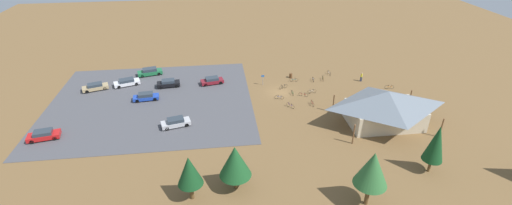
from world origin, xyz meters
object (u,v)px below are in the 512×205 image
(car_blue_front_row, at_px, (146,97))
(bicycle_red_yard_front, at_px, (312,103))
(bicycle_red_lone_east, at_px, (303,95))
(car_white_end_stall, at_px, (127,82))
(bicycle_silver_front_row, at_px, (313,79))
(car_silver_inner_stall, at_px, (176,122))
(trash_bin, at_px, (291,76))
(bicycle_silver_trailside, at_px, (312,91))
(car_black_back_corner, at_px, (168,83))
(pine_midwest, at_px, (436,143))
(bicycle_black_near_sign, at_px, (283,87))
(car_green_aisle_side, at_px, (150,72))
(pine_center, at_px, (189,171))
(car_maroon_second_row, at_px, (212,81))
(bicycle_purple_edge_north, at_px, (290,105))
(bike_pavilion, at_px, (386,106))
(bicycle_orange_yard_left, at_px, (389,87))
(bicycle_teal_back_row, at_px, (294,80))
(bicycle_blue_yard_right, at_px, (279,97))
(car_red_far_end, at_px, (44,135))
(visitor_crossing_yard, at_px, (361,77))
(lot_sign, at_px, (263,78))
(bicycle_green_by_bin, at_px, (292,93))
(pine_west, at_px, (235,161))
(car_tan_near_entry, at_px, (95,87))
(bicycle_white_yard_center, at_px, (329,73))
(pine_far_west, at_px, (372,169))

(car_blue_front_row, bearing_deg, bicycle_red_yard_front, 169.24)
(bicycle_red_lone_east, distance_m, car_white_end_stall, 33.52)
(bicycle_red_yard_front, bearing_deg, bicycle_silver_front_row, -106.07)
(car_silver_inner_stall, bearing_deg, trash_bin, -144.06)
(bicycle_silver_trailside, bearing_deg, bicycle_silver_front_row, -107.63)
(bicycle_red_yard_front, height_order, car_black_back_corner, car_black_back_corner)
(bicycle_silver_trailside, bearing_deg, pine_midwest, 111.40)
(bicycle_silver_front_row, distance_m, bicycle_black_near_sign, 6.92)
(car_silver_inner_stall, xyz_separation_m, car_black_back_corner, (2.40, -14.43, 0.00))
(trash_bin, bearing_deg, car_blue_front_row, 12.68)
(bicycle_red_lone_east, xyz_separation_m, car_green_aisle_side, (28.66, -12.96, 0.42))
(pine_center, relative_size, car_maroon_second_row, 1.30)
(bicycle_purple_edge_north, relative_size, bicycle_red_lone_east, 0.86)
(bike_pavilion, bearing_deg, car_white_end_stall, -24.30)
(bicycle_purple_edge_north, relative_size, bicycle_orange_yard_left, 0.82)
(bicycle_silver_trailside, height_order, car_green_aisle_side, car_green_aisle_side)
(bicycle_teal_back_row, xyz_separation_m, car_green_aisle_side, (28.35, -6.59, 0.42))
(bicycle_blue_yard_right, bearing_deg, car_black_back_corner, -20.72)
(trash_bin, relative_size, car_white_end_stall, 0.18)
(pine_midwest, relative_size, car_silver_inner_stall, 1.47)
(trash_bin, relative_size, pine_midwest, 0.13)
(bicycle_red_yard_front, height_order, bicycle_silver_trailside, bicycle_silver_trailside)
(bicycle_purple_edge_north, relative_size, car_red_far_end, 0.29)
(bicycle_black_near_sign, bearing_deg, car_black_back_corner, -9.25)
(car_green_aisle_side, bearing_deg, visitor_crossing_yard, 168.92)
(lot_sign, distance_m, bicycle_green_by_bin, 6.71)
(bicycle_silver_trailside, xyz_separation_m, car_maroon_second_row, (18.07, -6.25, 0.35))
(pine_center, relative_size, car_green_aisle_side, 1.16)
(pine_west, distance_m, car_tan_near_entry, 38.21)
(pine_center, relative_size, bicycle_orange_yard_left, 3.55)
(bicycle_orange_yard_left, bearing_deg, pine_center, 34.27)
(bicycle_blue_yard_right, bearing_deg, bike_pavilion, 145.43)
(trash_bin, distance_m, car_white_end_stall, 31.83)
(pine_center, xyz_separation_m, car_maroon_second_row, (-2.85, -30.71, -3.31))
(bicycle_teal_back_row, bearing_deg, car_silver_inner_stall, 32.30)
(car_blue_front_row, relative_size, car_black_back_corner, 1.03)
(lot_sign, height_order, bicycle_red_lone_east, lot_sign)
(bicycle_white_yard_center, relative_size, bicycle_silver_trailside, 0.98)
(bicycle_black_near_sign, bearing_deg, car_blue_front_row, 3.43)
(car_white_end_stall, relative_size, car_silver_inner_stall, 1.08)
(bicycle_black_near_sign, bearing_deg, car_green_aisle_side, -20.12)
(bicycle_red_lone_east, relative_size, car_blue_front_row, 0.35)
(bicycle_red_lone_east, bearing_deg, car_black_back_corner, -16.08)
(car_white_end_stall, distance_m, car_black_back_corner, 8.08)
(bicycle_green_by_bin, bearing_deg, trash_bin, -99.84)
(car_maroon_second_row, bearing_deg, bicycle_silver_trailside, 160.93)
(lot_sign, distance_m, bicycle_red_yard_front, 11.61)
(pine_far_west, xyz_separation_m, bicycle_purple_edge_north, (3.88, -23.16, -4.67))
(pine_midwest, bearing_deg, bicycle_blue_yard_right, -54.65)
(trash_bin, relative_size, bicycle_green_by_bin, 0.54)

